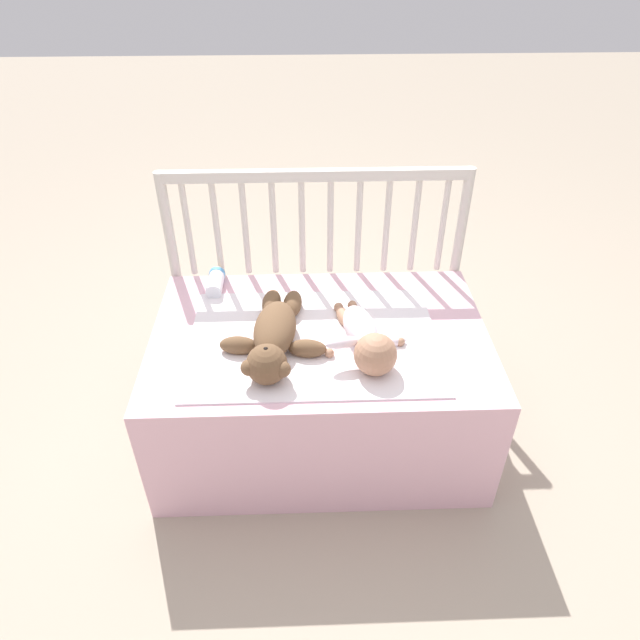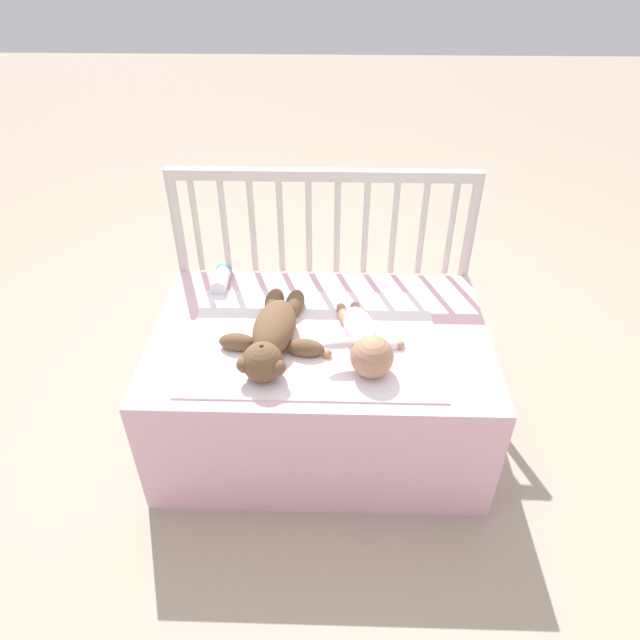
% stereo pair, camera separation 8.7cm
% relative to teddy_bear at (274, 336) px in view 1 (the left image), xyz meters
% --- Properties ---
extents(ground_plane, '(12.00, 12.00, 0.00)m').
position_rel_teddy_bear_xyz_m(ground_plane, '(0.14, 0.07, -0.49)').
color(ground_plane, tan).
extents(crib_mattress, '(1.06, 0.70, 0.44)m').
position_rel_teddy_bear_xyz_m(crib_mattress, '(0.14, 0.07, -0.27)').
color(crib_mattress, '#EDB7C6').
rests_on(crib_mattress, ground_plane).
extents(crib_rail, '(1.06, 0.04, 0.82)m').
position_rel_teddy_bear_xyz_m(crib_rail, '(0.14, 0.44, 0.09)').
color(crib_rail, beige).
rests_on(crib_rail, ground_plane).
extents(blanket, '(0.76, 0.53, 0.01)m').
position_rel_teddy_bear_xyz_m(blanket, '(0.12, 0.03, -0.05)').
color(blanket, white).
rests_on(blanket, crib_mattress).
extents(teddy_bear, '(0.32, 0.46, 0.12)m').
position_rel_teddy_bear_xyz_m(teddy_bear, '(0.00, 0.00, 0.00)').
color(teddy_bear, brown).
rests_on(teddy_bear, crib_mattress).
extents(baby, '(0.26, 0.38, 0.12)m').
position_rel_teddy_bear_xyz_m(baby, '(0.27, -0.03, 0.00)').
color(baby, white).
rests_on(baby, crib_mattress).
extents(baby_bottle, '(0.06, 0.16, 0.06)m').
position_rel_teddy_bear_xyz_m(baby_bottle, '(-0.21, 0.34, -0.02)').
color(baby_bottle, white).
rests_on(baby_bottle, crib_mattress).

